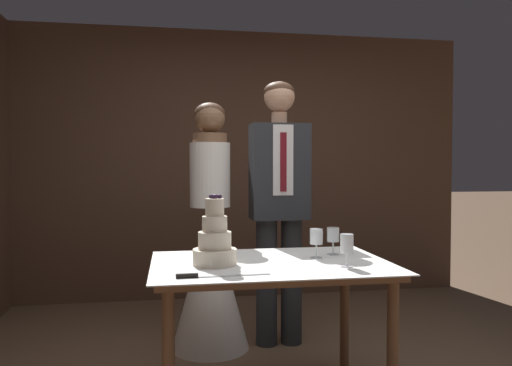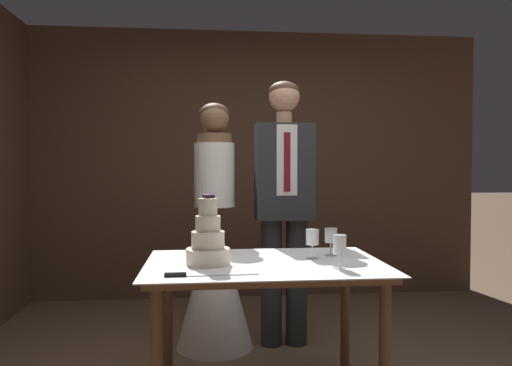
{
  "view_description": "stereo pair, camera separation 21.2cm",
  "coord_description": "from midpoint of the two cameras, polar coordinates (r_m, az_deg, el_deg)",
  "views": [
    {
      "loc": [
        -0.68,
        -2.49,
        1.28
      ],
      "look_at": [
        -0.16,
        0.52,
        1.17
      ],
      "focal_mm": 35.0,
      "sensor_mm": 36.0,
      "label": 1
    },
    {
      "loc": [
        -0.47,
        -2.52,
        1.28
      ],
      "look_at": [
        -0.16,
        0.52,
        1.17
      ],
      "focal_mm": 35.0,
      "sensor_mm": 36.0,
      "label": 2
    }
  ],
  "objects": [
    {
      "name": "wine_glass_far",
      "position": [
        2.86,
        10.66,
        -6.01
      ],
      "size": [
        0.07,
        0.07,
        0.16
      ],
      "color": "silver",
      "rests_on": "cake_table"
    },
    {
      "name": "groom",
      "position": [
        3.54,
        4.93,
        -1.59
      ],
      "size": [
        0.41,
        0.25,
        1.87
      ],
      "color": "#282B30",
      "rests_on": "ground_plane"
    },
    {
      "name": "wine_glass_middle",
      "position": [
        2.75,
        8.68,
        -6.32
      ],
      "size": [
        0.07,
        0.07,
        0.16
      ],
      "color": "silver",
      "rests_on": "cake_table"
    },
    {
      "name": "tiered_cake",
      "position": [
        2.57,
        -3.15,
        -6.74
      ],
      "size": [
        0.22,
        0.22,
        0.36
      ],
      "color": "beige",
      "rests_on": "cake_table"
    },
    {
      "name": "cake_table",
      "position": [
        2.67,
        3.32,
        -11.02
      ],
      "size": [
        1.24,
        0.85,
        0.77
      ],
      "color": "brown",
      "rests_on": "ground_plane"
    },
    {
      "name": "bride",
      "position": [
        3.54,
        -3.02,
        -8.54
      ],
      "size": [
        0.54,
        0.54,
        1.72
      ],
      "color": "white",
      "rests_on": "ground_plane"
    },
    {
      "name": "wine_glass_near",
      "position": [
        2.52,
        11.93,
        -7.12
      ],
      "size": [
        0.07,
        0.07,
        0.17
      ],
      "color": "silver",
      "rests_on": "cake_table"
    },
    {
      "name": "cake_knife",
      "position": [
        2.32,
        -4.54,
        -10.42
      ],
      "size": [
        0.43,
        0.04,
        0.02
      ],
      "rotation": [
        0.0,
        0.0,
        0.03
      ],
      "color": "silver",
      "rests_on": "cake_table"
    },
    {
      "name": "wall_back",
      "position": [
        4.91,
        0.97,
        2.1
      ],
      "size": [
        4.46,
        0.12,
        2.58
      ],
      "primitive_type": "cube",
      "color": "#513828",
      "rests_on": "ground_plane"
    }
  ]
}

